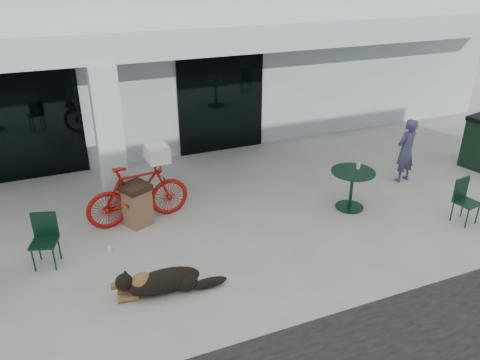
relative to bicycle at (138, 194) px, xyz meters
name	(u,v)px	position (x,y,z in m)	size (l,w,h in m)	color
ground	(226,258)	(1.13, -1.90, -0.63)	(80.00, 80.00, 0.00)	#BAB8B0
building	(127,52)	(1.13, 6.60, 1.62)	(22.00, 7.00, 4.50)	silver
storefront_glass_left	(20,126)	(-2.07, 3.08, 0.72)	(2.80, 0.06, 2.70)	black
storefront_glass_right	(221,103)	(2.93, 3.08, 0.72)	(2.40, 0.06, 2.70)	black
column	(111,146)	(-0.37, 0.40, 0.93)	(0.50, 0.50, 3.12)	silver
overhang	(164,44)	(1.13, 1.70, 2.58)	(22.00, 2.80, 0.18)	silver
bicycle	(138,194)	(0.00, 0.00, 0.00)	(0.59, 2.08, 1.25)	#AA140D
laundry_basket	(157,153)	(0.45, 0.04, 0.79)	(0.55, 0.41, 0.33)	white
dog	(164,280)	(-0.10, -2.40, -0.40)	(1.35, 0.45, 0.45)	black
cup_near_dog	(110,249)	(-0.75, -0.90, -0.58)	(0.08, 0.08, 0.10)	white
cafe_chair_near	(44,242)	(-1.80, -0.90, -0.15)	(0.43, 0.47, 0.94)	#133621
cafe_table_far	(351,190)	(4.27, -1.16, -0.19)	(0.92, 0.92, 0.86)	#133621
cafe_chair_far_a	(467,202)	(6.05, -2.57, -0.16)	(0.42, 0.46, 0.92)	#133621
person	(406,150)	(6.24, -0.48, 0.15)	(0.56, 0.37, 1.55)	#3A4061
cup_on_table	(358,166)	(4.44, -1.09, 0.29)	(0.08, 0.08, 0.11)	white
trash_receptacle	(137,205)	(-0.07, -0.10, -0.19)	(0.52, 0.52, 0.88)	brown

